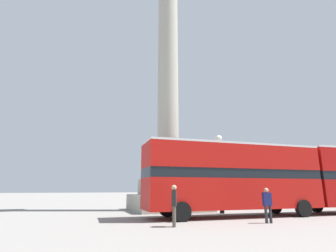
{
  "coord_description": "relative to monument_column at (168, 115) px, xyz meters",
  "views": [
    {
      "loc": [
        -7.08,
        -20.11,
        1.65
      ],
      "look_at": [
        0.0,
        0.0,
        6.76
      ],
      "focal_mm": 28.0,
      "sensor_mm": 36.0,
      "label": 1
    }
  ],
  "objects": [
    {
      "name": "bus_a",
      "position": [
        2.17,
        -5.96,
        -5.33
      ],
      "size": [
        11.17,
        3.17,
        4.33
      ],
      "rotation": [
        0.0,
        0.0,
        -0.04
      ],
      "color": "#B7140F",
      "rests_on": "ground_plane"
    },
    {
      "name": "monument_column",
      "position": [
        0.0,
        0.0,
        0.0
      ],
      "size": [
        5.54,
        5.54,
        24.08
      ],
      "color": "#A39E8E",
      "rests_on": "ground_plane"
    },
    {
      "name": "ground_plane",
      "position": [
        0.0,
        0.0,
        -7.72
      ],
      "size": [
        200.0,
        200.0,
        0.0
      ],
      "primitive_type": "plane",
      "color": "gray"
    },
    {
      "name": "pedestrian_near_lamp",
      "position": [
        2.07,
        -8.98,
        -6.78
      ],
      "size": [
        0.46,
        0.23,
        1.68
      ],
      "rotation": [
        0.0,
        0.0,
        3.02
      ],
      "color": "#28282D",
      "rests_on": "ground_plane"
    },
    {
      "name": "street_lamp",
      "position": [
        2.64,
        -3.66,
        -4.44
      ],
      "size": [
        0.47,
        0.47,
        5.44
      ],
      "color": "black",
      "rests_on": "ground_plane"
    },
    {
      "name": "equestrian_statue",
      "position": [
        9.36,
        2.33,
        -6.32
      ],
      "size": [
        4.6,
        4.31,
        5.45
      ],
      "rotation": [
        0.0,
        0.0,
        0.6
      ],
      "color": "#A39E8E",
      "rests_on": "ground_plane"
    },
    {
      "name": "pedestrian_by_plinth",
      "position": [
        -2.74,
        -8.61,
        -6.69
      ],
      "size": [
        0.38,
        0.51,
        1.81
      ],
      "rotation": [
        0.0,
        0.0,
        1.13
      ],
      "color": "#4C473D",
      "rests_on": "ground_plane"
    }
  ]
}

